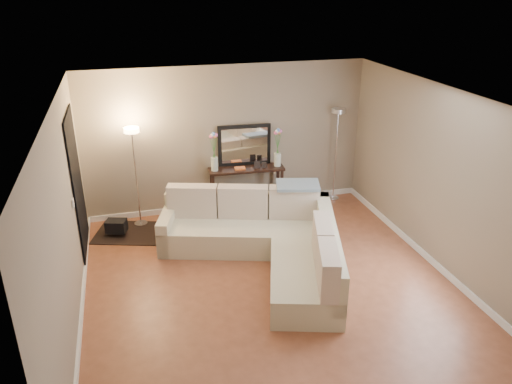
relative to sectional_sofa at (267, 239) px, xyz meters
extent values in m
cube|color=#955336|center=(-0.16, -0.74, -0.35)|extent=(5.00, 5.50, 0.01)
cube|color=white|center=(-0.16, -0.74, 2.26)|extent=(5.00, 5.50, 0.01)
cube|color=gray|center=(-0.16, 2.02, 0.96)|extent=(5.00, 0.02, 2.60)
cube|color=gray|center=(-0.16, -3.50, 0.96)|extent=(5.00, 0.02, 2.60)
cube|color=gray|center=(-2.67, -0.74, 0.96)|extent=(0.02, 5.50, 2.60)
cube|color=gray|center=(2.35, -0.74, 0.96)|extent=(0.02, 5.50, 2.60)
cube|color=white|center=(-0.16, 1.99, -0.29)|extent=(5.00, 0.03, 0.10)
cube|color=white|center=(-2.64, -0.74, -0.29)|extent=(0.03, 5.50, 0.10)
cube|color=white|center=(2.33, -0.74, -0.29)|extent=(0.03, 5.50, 0.10)
cube|color=black|center=(-2.64, 0.96, 0.76)|extent=(0.02, 1.20, 2.20)
cube|color=white|center=(-2.64, 0.11, 0.86)|extent=(0.02, 0.08, 0.12)
cube|color=beige|center=(-0.21, 0.47, -0.14)|extent=(2.77, 1.64, 0.40)
cube|color=beige|center=(-0.11, 0.80, 0.14)|extent=(2.56, 0.96, 0.56)
cube|color=beige|center=(-1.38, 0.83, -0.06)|extent=(0.44, 0.92, 0.56)
cube|color=beige|center=(0.23, -0.99, -0.14)|extent=(1.34, 1.81, 0.40)
cube|color=beige|center=(0.70, -0.66, 0.14)|extent=(0.93, 2.46, 0.56)
cube|color=beige|center=(-0.96, 0.95, 0.32)|extent=(0.82, 0.44, 0.52)
cube|color=beige|center=(-0.19, 0.71, 0.32)|extent=(0.82, 0.44, 0.52)
cube|color=beige|center=(0.58, 0.48, 0.32)|extent=(0.82, 0.44, 0.52)
cube|color=beige|center=(0.55, -0.77, 0.32)|extent=(0.43, 0.76, 0.52)
cube|color=beige|center=(0.33, -1.49, 0.32)|extent=(0.43, 0.76, 0.52)
cube|color=gray|center=(0.64, 0.48, 0.61)|extent=(0.74, 0.54, 0.09)
cube|color=black|center=(0.13, 1.76, 0.46)|extent=(1.35, 0.44, 0.04)
cube|color=black|center=(-0.50, 1.65, 0.05)|extent=(0.05, 0.05, 0.78)
cube|color=black|center=(-0.48, 1.94, 0.05)|extent=(0.05, 0.05, 0.78)
cube|color=black|center=(0.74, 1.58, 0.05)|extent=(0.05, 0.05, 0.78)
cube|color=black|center=(0.75, 1.86, 0.05)|extent=(0.05, 0.05, 0.78)
cube|color=black|center=(0.13, 1.76, -0.16)|extent=(1.27, 0.40, 0.03)
cube|color=#BF3333|center=(-0.42, 1.79, -0.04)|extent=(0.04, 0.17, 0.20)
cube|color=#3359A5|center=(-0.38, 1.79, -0.03)|extent=(0.05, 0.17, 0.22)
cube|color=gold|center=(-0.33, 1.78, -0.02)|extent=(0.05, 0.17, 0.24)
cube|color=#3F7F4C|center=(-0.28, 1.78, -0.04)|extent=(0.06, 0.17, 0.20)
cube|color=#994C99|center=(-0.23, 1.78, -0.03)|extent=(0.04, 0.17, 0.22)
cube|color=orange|center=(-0.19, 1.78, -0.02)|extent=(0.05, 0.17, 0.24)
cube|color=#262626|center=(-0.14, 1.77, -0.04)|extent=(0.05, 0.17, 0.20)
cube|color=#4C99B2|center=(-0.08, 1.77, -0.03)|extent=(0.06, 0.17, 0.22)
cube|color=#B2A58C|center=(-0.03, 1.77, -0.02)|extent=(0.04, 0.17, 0.24)
cube|color=brown|center=(0.01, 1.76, -0.04)|extent=(0.05, 0.17, 0.20)
cube|color=navy|center=(0.06, 1.76, -0.03)|extent=(0.05, 0.17, 0.22)
cube|color=gold|center=(0.11, 1.76, -0.02)|extent=(0.06, 0.17, 0.24)
cube|color=black|center=(0.14, 1.93, 0.85)|extent=(0.95, 0.10, 0.74)
cube|color=white|center=(0.14, 1.91, 0.85)|extent=(0.82, 0.06, 0.62)
cube|color=orange|center=(0.00, 1.73, 0.49)|extent=(0.19, 0.13, 0.04)
cube|color=black|center=(0.31, 1.70, 0.54)|extent=(0.10, 0.03, 0.13)
cube|color=black|center=(0.43, 1.69, 0.53)|extent=(0.08, 0.03, 0.11)
cylinder|color=silver|center=(-0.43, 1.79, 0.59)|extent=(0.13, 0.13, 0.25)
cylinder|color=#38722D|center=(-0.45, 1.79, 0.88)|extent=(0.10, 0.01, 0.42)
sphere|color=#E5598C|center=(-0.47, 1.79, 1.10)|extent=(0.08, 0.08, 0.07)
cylinder|color=#38722D|center=(-0.44, 1.79, 0.89)|extent=(0.06, 0.01, 0.45)
sphere|color=white|center=(-0.45, 1.79, 1.12)|extent=(0.08, 0.08, 0.07)
cylinder|color=#38722D|center=(-0.43, 1.79, 0.90)|extent=(0.01, 0.01, 0.47)
sphere|color=#598CE5|center=(-0.43, 1.79, 1.14)|extent=(0.08, 0.08, 0.07)
cylinder|color=#38722D|center=(-0.43, 1.79, 0.88)|extent=(0.06, 0.01, 0.43)
sphere|color=#E58C4C|center=(-0.41, 1.79, 1.10)|extent=(0.08, 0.08, 0.07)
cylinder|color=#38722D|center=(-0.42, 1.79, 0.89)|extent=(0.11, 0.01, 0.44)
sphere|color=#D866B2|center=(-0.40, 1.79, 1.12)|extent=(0.08, 0.08, 0.07)
cylinder|color=silver|center=(0.69, 1.72, 0.59)|extent=(0.13, 0.13, 0.25)
cylinder|color=#38722D|center=(0.68, 1.73, 0.88)|extent=(0.10, 0.01, 0.42)
sphere|color=#E5598C|center=(0.65, 1.73, 1.10)|extent=(0.08, 0.08, 0.07)
cylinder|color=#38722D|center=(0.68, 1.72, 0.89)|extent=(0.06, 0.01, 0.45)
sphere|color=white|center=(0.67, 1.73, 1.12)|extent=(0.08, 0.08, 0.07)
cylinder|color=#38722D|center=(0.69, 1.72, 0.90)|extent=(0.01, 0.01, 0.47)
sphere|color=#598CE5|center=(0.69, 1.72, 1.14)|extent=(0.08, 0.08, 0.07)
cylinder|color=#38722D|center=(0.70, 1.72, 0.88)|extent=(0.06, 0.01, 0.43)
sphere|color=#E58C4C|center=(0.71, 1.72, 1.10)|extent=(0.08, 0.08, 0.07)
cylinder|color=#38722D|center=(0.71, 1.72, 0.89)|extent=(0.11, 0.01, 0.44)
sphere|color=#D866B2|center=(0.73, 1.72, 1.12)|extent=(0.08, 0.08, 0.07)
cylinder|color=silver|center=(-1.78, 1.68, -0.33)|extent=(0.28, 0.28, 0.03)
cylinder|color=silver|center=(-1.78, 1.68, 0.49)|extent=(0.03, 0.03, 1.64)
cylinder|color=#FFBF72|center=(-1.78, 1.68, 1.34)|extent=(0.31, 0.31, 0.07)
cylinder|color=silver|center=(1.85, 1.82, -0.33)|extent=(0.27, 0.27, 0.03)
cylinder|color=silver|center=(1.85, 1.82, 0.51)|extent=(0.03, 0.03, 1.68)
cylinder|color=silver|center=(1.85, 1.82, 1.39)|extent=(0.29, 0.29, 0.08)
cube|color=black|center=(-1.97, 1.40, -0.34)|extent=(1.33, 1.14, 0.01)
cube|color=black|center=(-2.18, 1.37, -0.17)|extent=(0.37, 0.31, 0.21)
camera|label=1|loc=(-1.87, -6.27, 3.59)|focal=35.00mm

